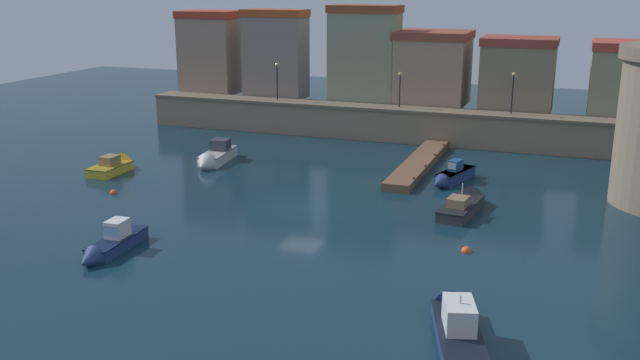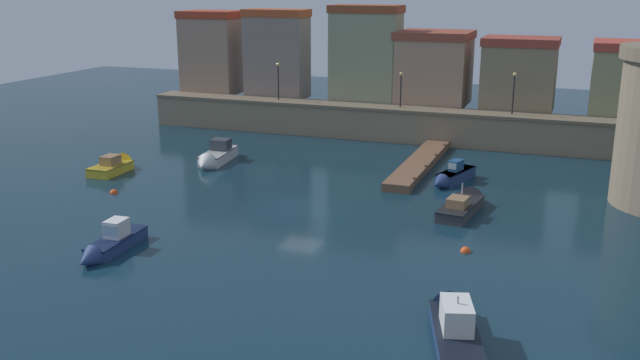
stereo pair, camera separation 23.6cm
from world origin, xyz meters
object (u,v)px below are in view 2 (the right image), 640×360
moored_boat_6 (465,203)px  mooring_buoy_0 (114,193)px  quay_lamp_2 (514,87)px  moored_boat_2 (452,176)px  quay_lamp_1 (401,84)px  moored_boat_1 (116,165)px  moored_boat_5 (453,322)px  moored_boat_4 (215,157)px  moored_boat_0 (109,244)px  quay_lamp_0 (278,75)px  mooring_buoy_1 (465,252)px

moored_boat_6 → mooring_buoy_0: 23.14m
quay_lamp_2 → moored_boat_2: bearing=-102.4°
quay_lamp_1 → mooring_buoy_0: (-13.89, -22.56, -5.07)m
quay_lamp_2 → moored_boat_6: bearing=-92.6°
moored_boat_2 → mooring_buoy_0: 23.25m
quay_lamp_2 → moored_boat_1: 32.48m
moored_boat_5 → moored_boat_4: bearing=29.8°
quay_lamp_1 → moored_boat_6: (8.77, -17.91, -4.66)m
quay_lamp_1 → moored_boat_4: 17.90m
moored_boat_0 → moored_boat_5: bearing=79.3°
moored_boat_0 → mooring_buoy_0: moored_boat_0 is taller
moored_boat_0 → moored_boat_6: moored_boat_6 is taller
quay_lamp_1 → mooring_buoy_0: quay_lamp_1 is taller
moored_boat_0 → moored_boat_5: size_ratio=0.78×
moored_boat_1 → mooring_buoy_0: bearing=-146.1°
quay_lamp_0 → quay_lamp_1: bearing=-0.0°
moored_boat_0 → moored_boat_2: 24.22m
quay_lamp_0 → moored_boat_0: size_ratio=0.64×
moored_boat_1 → moored_boat_4: moored_boat_4 is taller
quay_lamp_1 → moored_boat_6: 20.48m
quay_lamp_1 → mooring_buoy_1: (9.98, -25.01, -5.07)m
moored_boat_0 → moored_boat_6: 21.29m
moored_boat_0 → mooring_buoy_0: 11.15m
moored_boat_0 → quay_lamp_0: bearing=-175.3°
mooring_buoy_0 → quay_lamp_1: bearing=58.4°
moored_boat_2 → mooring_buoy_0: moored_boat_2 is taller
moored_boat_6 → mooring_buoy_1: size_ratio=11.26×
moored_boat_4 → mooring_buoy_0: bearing=-21.7°
quay_lamp_0 → moored_boat_0: (4.22, -31.67, -4.81)m
moored_boat_2 → moored_boat_4: 18.35m
moored_boat_0 → moored_boat_5: moored_boat_5 is taller
moored_boat_5 → mooring_buoy_1: (-1.00, 9.20, -0.52)m
quay_lamp_0 → quay_lamp_2: quay_lamp_2 is taller
moored_boat_1 → moored_boat_4: 7.44m
moored_boat_4 → quay_lamp_0: bearing=173.9°
quay_lamp_1 → moored_boat_5: size_ratio=0.45×
quay_lamp_0 → moored_boat_1: size_ratio=0.79×
moored_boat_5 → moored_boat_6: moored_boat_5 is taller
quay_lamp_1 → moored_boat_4: quay_lamp_1 is taller
moored_boat_2 → mooring_buoy_1: size_ratio=9.35×
moored_boat_5 → moored_boat_0: bearing=65.4°
moored_boat_2 → mooring_buoy_0: bearing=-46.3°
quay_lamp_2 → moored_boat_4: (-21.01, -13.00, -4.78)m
moored_boat_4 → moored_boat_2: bearing=85.3°
moored_boat_2 → moored_boat_4: (-18.34, -0.82, 0.03)m
quay_lamp_0 → moored_boat_4: quay_lamp_0 is taller
quay_lamp_1 → moored_boat_2: bearing=-60.5°
quay_lamp_0 → mooring_buoy_0: quay_lamp_0 is taller
moored_boat_0 → moored_boat_2: size_ratio=1.03×
quay_lamp_2 → moored_boat_5: quay_lamp_2 is taller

